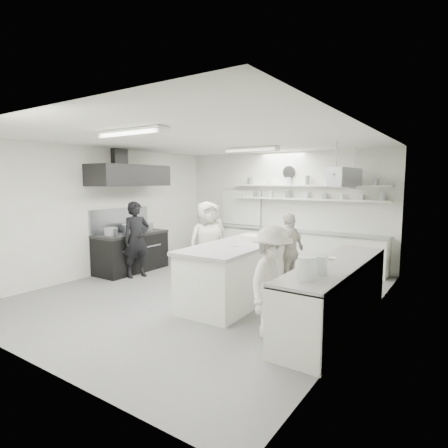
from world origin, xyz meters
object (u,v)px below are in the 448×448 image
Objects in this scene: back_counter at (287,248)px; stove at (131,253)px; right_counter at (335,295)px; prep_island at (240,272)px; cook_back at (213,232)px; cook_stove at (137,239)px.

stove is at bearing -136.01° from back_counter.
right_counter is at bearing -55.35° from back_counter.
right_counter is (5.25, -0.60, 0.02)m from stove.
cook_back is (-2.38, 2.41, 0.29)m from prep_island.
cook_stove is at bearing 176.45° from right_counter.
prep_island is at bearing 171.76° from right_counter.
stove is 5.28m from right_counter.
cook_stove is (-2.83, 0.02, 0.37)m from prep_island.
right_counter is 1.88× the size of cook_stove.
cook_back reaches higher than right_counter.
cook_back reaches higher than stove.
cook_stove reaches higher than back_counter.
stove is 1.03× the size of cook_stove.
prep_island is at bearing -5.55° from stove.
cook_stove reaches higher than stove.
cook_stove is 2.43m from cook_back.
back_counter is at bearing -17.97° from cook_stove.
cook_stove is at bearing 77.81° from cook_back.
right_counter is 1.19× the size of prep_island.
prep_island is 1.58× the size of cook_stove.
cook_stove is (0.54, -0.31, 0.43)m from stove.
cook_back is at bearing 8.71° from cook_stove.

